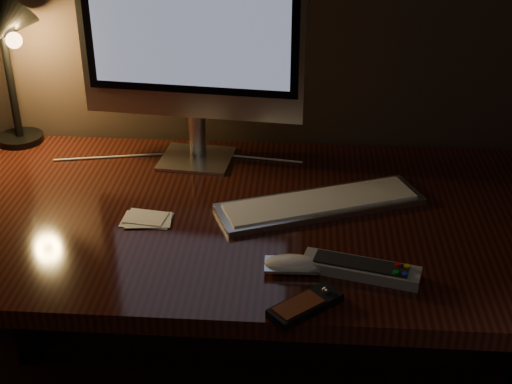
# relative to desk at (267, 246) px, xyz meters

# --- Properties ---
(desk) EXTENTS (1.60, 0.75, 0.75)m
(desk) POSITION_rel_desk_xyz_m (0.00, 0.00, 0.00)
(desk) COLOR #33120B
(desk) RESTS_ON ground
(monitor) EXTENTS (0.53, 0.17, 0.56)m
(monitor) POSITION_rel_desk_xyz_m (-0.19, 0.18, 0.46)
(monitor) COLOR silver
(monitor) RESTS_ON desk
(keyboard) EXTENTS (0.47, 0.29, 0.02)m
(keyboard) POSITION_rel_desk_xyz_m (0.12, -0.03, 0.14)
(keyboard) COLOR silver
(keyboard) RESTS_ON desk
(mouse) EXTENTS (0.11, 0.06, 0.02)m
(mouse) POSITION_rel_desk_xyz_m (0.06, -0.28, 0.14)
(mouse) COLOR white
(mouse) RESTS_ON desk
(media_remote) EXTENTS (0.14, 0.13, 0.03)m
(media_remote) POSITION_rel_desk_xyz_m (0.09, -0.40, 0.14)
(media_remote) COLOR black
(media_remote) RESTS_ON desk
(tv_remote) EXTENTS (0.23, 0.11, 0.03)m
(tv_remote) POSITION_rel_desk_xyz_m (0.19, -0.29, 0.14)
(tv_remote) COLOR gray
(tv_remote) RESTS_ON desk
(papers) EXTENTS (0.11, 0.07, 0.01)m
(papers) POSITION_rel_desk_xyz_m (-0.25, -0.12, 0.13)
(papers) COLOR white
(papers) RESTS_ON desk
(desk_lamp) EXTENTS (0.19, 0.21, 0.40)m
(desk_lamp) POSITION_rel_desk_xyz_m (-0.65, 0.23, 0.40)
(desk_lamp) COLOR black
(desk_lamp) RESTS_ON desk
(cable) EXTENTS (0.62, 0.01, 0.01)m
(cable) POSITION_rel_desk_xyz_m (-0.23, 0.18, 0.13)
(cable) COLOR white
(cable) RESTS_ON desk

